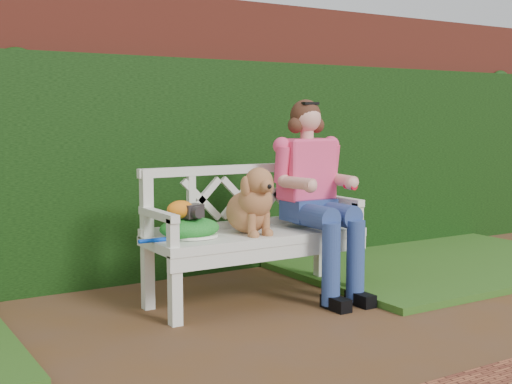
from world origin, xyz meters
TOP-DOWN VIEW (x-y plane):
  - ground at (0.00, 0.00)m, footprint 60.00×60.00m
  - brick_wall at (0.00, 1.90)m, footprint 10.00×0.30m
  - ivy_hedge at (0.00, 1.68)m, footprint 10.00×0.18m
  - grass_right at (2.40, 0.90)m, footprint 2.60×2.00m
  - garden_bench at (0.50, 0.70)m, footprint 1.64×0.77m
  - seated_woman at (0.94, 0.68)m, footprint 0.78×0.90m
  - dog at (0.43, 0.66)m, footprint 0.38×0.47m
  - tennis_racket at (0.02, 0.69)m, footprint 0.61×0.44m
  - green_bag at (0.01, 0.71)m, footprint 0.45×0.38m
  - camera_item at (0.01, 0.68)m, footprint 0.15×0.12m
  - baseball_glove at (-0.06, 0.70)m, footprint 0.21×0.18m

SIDE VIEW (x-z plane):
  - ground at x=0.00m, z-range 0.00..0.00m
  - grass_right at x=2.40m, z-range 0.00..0.05m
  - garden_bench at x=0.50m, z-range 0.00..0.48m
  - tennis_racket at x=0.02m, z-range 0.48..0.51m
  - green_bag at x=0.01m, z-range 0.48..0.62m
  - camera_item at x=0.01m, z-range 0.62..0.70m
  - seated_woman at x=0.94m, z-range 0.00..1.33m
  - baseball_glove at x=-0.06m, z-range 0.62..0.73m
  - dog at x=0.43m, z-range 0.48..0.93m
  - ivy_hedge at x=0.00m, z-range 0.00..1.70m
  - brick_wall at x=0.00m, z-range 0.00..2.20m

